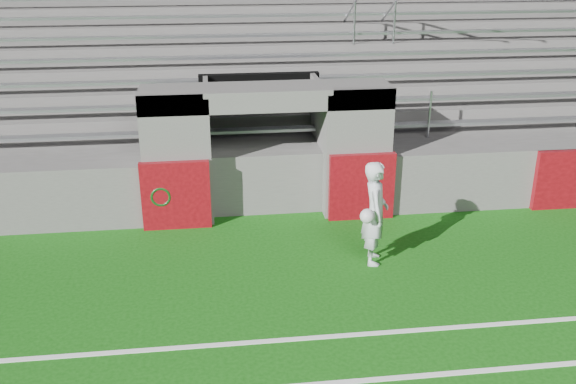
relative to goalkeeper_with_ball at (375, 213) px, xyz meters
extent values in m
plane|color=#104B0C|center=(-1.60, -1.14, -0.91)|extent=(90.00, 90.00, 0.00)
cube|color=white|center=(-1.60, -2.14, -0.91)|extent=(28.00, 0.09, 0.01)
cube|color=#565452|center=(-3.40, 2.36, 0.39)|extent=(1.20, 1.00, 2.60)
cube|color=#565452|center=(0.20, 2.36, 0.39)|extent=(1.20, 1.00, 2.60)
cube|color=black|center=(-1.60, 4.06, 0.34)|extent=(2.60, 0.20, 2.50)
cube|color=#565452|center=(-2.75, 2.96, 0.34)|extent=(0.10, 2.20, 2.50)
cube|color=#565452|center=(-0.45, 2.96, 0.34)|extent=(0.10, 2.20, 2.50)
cube|color=#565452|center=(-1.60, 2.36, 1.49)|extent=(4.80, 1.00, 0.40)
cube|color=#565452|center=(-1.60, 6.21, 0.24)|extent=(26.00, 8.00, 0.20)
cube|color=#565452|center=(-1.60, 6.21, -0.39)|extent=(26.00, 8.00, 1.05)
cube|color=#5E080E|center=(-3.40, 1.80, -0.24)|extent=(1.30, 0.15, 1.35)
cube|color=#5E080E|center=(0.20, 1.80, -0.24)|extent=(1.30, 0.15, 1.35)
cube|color=gray|center=(-1.60, 3.28, 0.56)|extent=(23.00, 0.28, 0.06)
cube|color=#565452|center=(-1.60, 4.13, 0.53)|extent=(24.00, 0.75, 0.38)
cube|color=gray|center=(-1.60, 4.03, 0.94)|extent=(23.00, 0.28, 0.06)
cube|color=#565452|center=(-1.60, 4.88, 0.72)|extent=(24.00, 0.75, 0.76)
cube|color=gray|center=(-1.60, 4.78, 1.32)|extent=(23.00, 0.28, 0.06)
cube|color=#565452|center=(-1.60, 5.63, 0.91)|extent=(24.00, 0.75, 1.14)
cube|color=gray|center=(-1.60, 5.53, 1.70)|extent=(23.00, 0.28, 0.06)
cube|color=#565452|center=(-1.60, 6.38, 1.10)|extent=(24.00, 0.75, 1.52)
cube|color=gray|center=(-1.60, 6.28, 2.08)|extent=(23.00, 0.28, 0.06)
cube|color=#565452|center=(-1.60, 7.13, 1.29)|extent=(24.00, 0.75, 1.90)
cube|color=gray|center=(-1.60, 7.03, 2.46)|extent=(23.00, 0.28, 0.06)
cube|color=#565452|center=(-1.60, 7.88, 1.48)|extent=(24.00, 0.75, 2.28)
cube|color=#565452|center=(-1.60, 8.63, 1.67)|extent=(24.00, 0.75, 2.66)
cube|color=#565452|center=(-1.60, 9.31, 1.73)|extent=(26.00, 0.60, 5.29)
cylinder|color=#A5A8AD|center=(0.90, 3.01, 0.84)|extent=(0.05, 0.05, 1.00)
cylinder|color=#A5A8AD|center=(0.90, 6.01, 2.36)|extent=(0.05, 0.05, 1.00)
cylinder|color=#A5A8AD|center=(0.90, 6.01, 2.86)|extent=(0.05, 6.02, 3.08)
cylinder|color=#A5A8AD|center=(1.90, 3.01, 0.84)|extent=(0.05, 0.05, 1.00)
cylinder|color=#A5A8AD|center=(1.90, 6.01, 2.36)|extent=(0.05, 0.05, 1.00)
cylinder|color=#A5A8AD|center=(1.90, 6.01, 2.86)|extent=(0.05, 6.02, 3.08)
imported|color=silver|center=(0.01, 0.01, 0.00)|extent=(0.55, 0.73, 1.82)
sphere|color=silver|center=(-0.21, -0.30, 0.08)|extent=(0.25, 0.25, 0.25)
torus|color=#0B3913|center=(-3.68, 1.81, -0.19)|extent=(0.49, 0.09, 0.49)
torus|color=#0B390F|center=(-3.68, 1.76, -0.23)|extent=(0.42, 0.08, 0.42)
camera|label=1|loc=(-2.69, -9.63, 4.36)|focal=40.00mm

